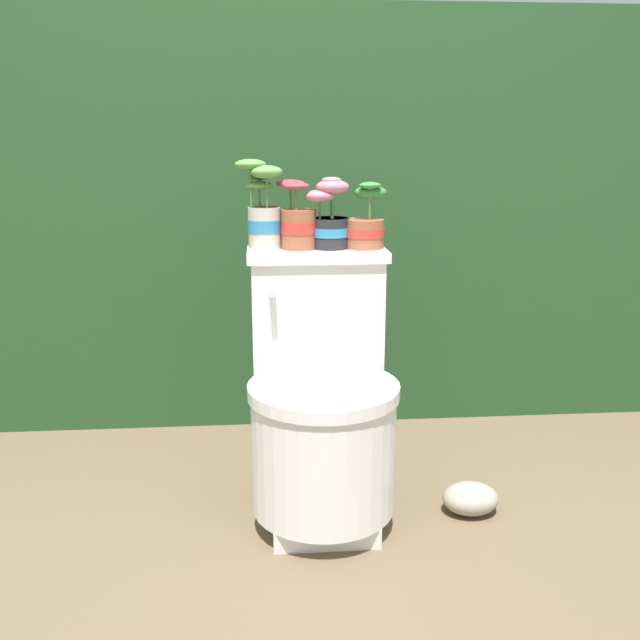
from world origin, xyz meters
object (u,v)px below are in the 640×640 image
(toilet, at_px, (321,406))
(potted_plant_midright, at_px, (365,226))
(potted_plant_middle, at_px, (329,222))
(potted_plant_left, at_px, (263,211))
(garden_stone, at_px, (470,499))
(potted_plant_midleft, at_px, (298,223))

(toilet, height_order, potted_plant_midright, potted_plant_midright)
(potted_plant_midright, bearing_deg, toilet, -130.26)
(potted_plant_middle, distance_m, potted_plant_midright, 0.11)
(potted_plant_middle, bearing_deg, toilet, -102.65)
(potted_plant_left, height_order, potted_plant_midright, potted_plant_left)
(potted_plant_midright, bearing_deg, garden_stone, -35.72)
(garden_stone, bearing_deg, toilet, 174.21)
(potted_plant_left, distance_m, potted_plant_midleft, 0.11)
(potted_plant_middle, xyz_separation_m, garden_stone, (0.41, -0.22, -0.81))
(potted_plant_midleft, xyz_separation_m, garden_stone, (0.50, -0.21, -0.81))
(potted_plant_middle, bearing_deg, potted_plant_midright, -0.26)
(garden_stone, bearing_deg, potted_plant_left, 159.56)
(potted_plant_left, distance_m, potted_plant_middle, 0.20)
(potted_plant_midleft, bearing_deg, potted_plant_left, 173.20)
(potted_plant_midright, bearing_deg, potted_plant_midleft, -178.84)
(toilet, bearing_deg, garden_stone, -5.79)
(toilet, bearing_deg, potted_plant_left, 131.18)
(toilet, bearing_deg, potted_plant_midleft, 107.78)
(potted_plant_middle, bearing_deg, potted_plant_midleft, -177.22)
(potted_plant_midleft, xyz_separation_m, potted_plant_midright, (0.20, 0.00, -0.01))
(potted_plant_left, bearing_deg, toilet, -48.82)
(toilet, xyz_separation_m, potted_plant_middle, (0.04, 0.17, 0.51))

